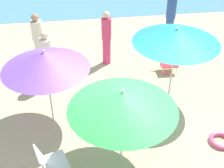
{
  "coord_description": "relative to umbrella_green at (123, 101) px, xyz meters",
  "views": [
    {
      "loc": [
        -0.97,
        -4.59,
        4.86
      ],
      "look_at": [
        -0.17,
        1.2,
        0.7
      ],
      "focal_mm": 49.18,
      "sensor_mm": 36.0,
      "label": 1
    }
  ],
  "objects": [
    {
      "name": "person_c",
      "position": [
        -1.47,
        2.92,
        -0.76
      ],
      "size": [
        0.32,
        0.32,
        1.57
      ],
      "rotation": [
        0.0,
        0.0,
        3.95
      ],
      "color": "silver",
      "rests_on": "ground_plane"
    },
    {
      "name": "beach_chair_b",
      "position": [
        1.88,
        3.18,
        -1.22
      ],
      "size": [
        0.48,
        0.5,
        0.61
      ],
      "rotation": [
        0.0,
        0.0,
        -1.58
      ],
      "color": "red",
      "rests_on": "ground_plane"
    },
    {
      "name": "ground_plane",
      "position": [
        0.22,
        0.51,
        -1.55
      ],
      "size": [
        40.0,
        40.0,
        0.0
      ],
      "primitive_type": "plane",
      "color": "#D3BC8C"
    },
    {
      "name": "umbrella_teal",
      "position": [
        1.52,
        1.84,
        0.22
      ],
      "size": [
        1.99,
        1.99,
        1.99
      ],
      "color": "silver",
      "rests_on": "ground_plane"
    },
    {
      "name": "swim_ring",
      "position": [
        2.2,
        0.21,
        -1.5
      ],
      "size": [
        0.51,
        0.51,
        0.1
      ],
      "primitive_type": "torus",
      "color": "#E54C7F",
      "rests_on": "ground_plane"
    },
    {
      "name": "person_a",
      "position": [
        2.36,
        4.77,
        -0.64
      ],
      "size": [
        0.3,
        0.3,
        1.79
      ],
      "rotation": [
        0.0,
        0.0,
        1.19
      ],
      "color": "#2D519E",
      "rests_on": "ground_plane"
    },
    {
      "name": "umbrella_green",
      "position": [
        0.0,
        0.0,
        0.0
      ],
      "size": [
        1.97,
        1.97,
        1.8
      ],
      "color": "silver",
      "rests_on": "ground_plane"
    },
    {
      "name": "person_d",
      "position": [
        0.18,
        3.81,
        -0.72
      ],
      "size": [
        0.28,
        0.28,
        1.63
      ],
      "rotation": [
        0.0,
        0.0,
        2.67
      ],
      "color": "#DB3866",
      "rests_on": "ground_plane"
    },
    {
      "name": "beach_chair_a",
      "position": [
        -1.39,
        -0.11,
        -1.21
      ],
      "size": [
        0.67,
        0.65,
        0.66
      ],
      "rotation": [
        0.0,
        0.0,
        0.31
      ],
      "color": "white",
      "rests_on": "ground_plane"
    },
    {
      "name": "person_b",
      "position": [
        -1.75,
        3.93,
        -0.74
      ],
      "size": [
        0.32,
        0.32,
        1.63
      ],
      "rotation": [
        0.0,
        0.0,
        5.04
      ],
      "color": "silver",
      "rests_on": "ground_plane"
    },
    {
      "name": "umbrella_purple",
      "position": [
        -1.37,
        1.41,
        0.08
      ],
      "size": [
        1.84,
        1.84,
        1.89
      ],
      "color": "silver",
      "rests_on": "ground_plane"
    }
  ]
}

